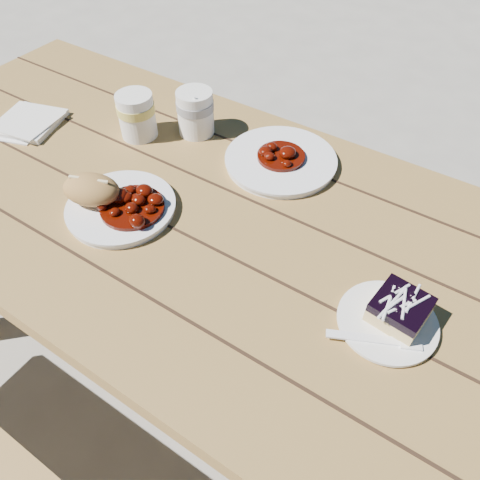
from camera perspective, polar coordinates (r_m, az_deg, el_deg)
The scene contains 14 objects.
ground at distance 1.59m, azimuth 0.07°, elevation -17.76°, with size 60.00×60.00×0.00m, color gray.
picnic_table at distance 1.08m, azimuth 0.10°, elevation -4.41°, with size 2.00×1.55×0.75m.
main_plate at distance 1.02m, azimuth -14.28°, elevation 3.80°, with size 0.23×0.23×0.02m, color white.
goulash_stew at distance 0.99m, azimuth -13.14°, elevation 4.56°, with size 0.13×0.13×0.04m, color #4C0B02, non-canonical shape.
bread_roll at distance 1.02m, azimuth -17.66°, elevation 5.87°, with size 0.12×0.08×0.06m, color #AB7D41.
dessert_plate at distance 0.85m, azimuth 17.48°, elevation -9.53°, with size 0.17×0.17×0.01m, color white.
blueberry_cake at distance 0.84m, azimuth 18.92°, elevation -7.97°, with size 0.09×0.09×0.05m.
fork_dessert at distance 0.81m, azimuth 14.89°, elevation -11.43°, with size 0.03×0.16×0.01m, color white, non-canonical shape.
coffee_cup at distance 1.20m, azimuth -5.45°, elevation 15.20°, with size 0.09×0.09×0.11m, color white.
napkin_stack at distance 1.37m, azimuth -24.36°, elevation 12.95°, with size 0.15×0.15×0.01m, color white.
fork_table at distance 1.33m, azimuth -26.62°, elevation 10.85°, with size 0.03×0.16×0.01m, color white, non-canonical shape.
second_plate at distance 1.12m, azimuth 4.97°, elevation 9.60°, with size 0.26×0.26×0.02m, color white.
second_stew at distance 1.10m, azimuth 5.07°, elevation 10.80°, with size 0.11×0.11×0.04m, color #4C0B02, non-canonical shape.
second_cup at distance 1.21m, azimuth -12.47°, elevation 14.60°, with size 0.09×0.09×0.11m, color white.
Camera 1 is at (0.37, -0.56, 1.44)m, focal length 35.00 mm.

